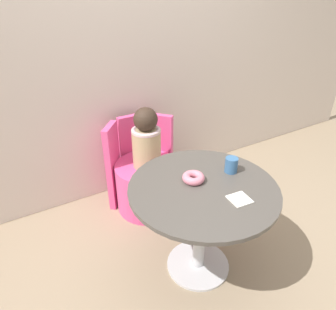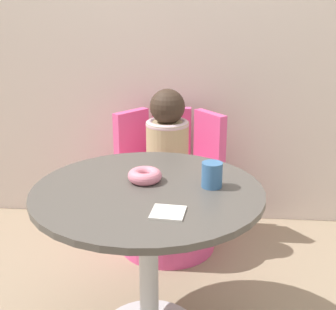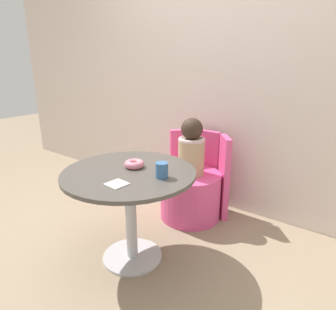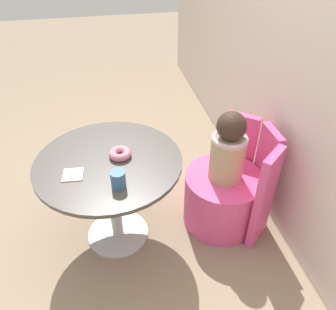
{
  "view_description": "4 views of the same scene",
  "coord_description": "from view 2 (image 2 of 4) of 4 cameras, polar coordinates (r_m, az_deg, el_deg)",
  "views": [
    {
      "loc": [
        -0.94,
        -1.12,
        1.65
      ],
      "look_at": [
        -0.04,
        0.4,
        0.64
      ],
      "focal_mm": 32.0,
      "sensor_mm": 36.0,
      "label": 1
    },
    {
      "loc": [
        0.16,
        -1.6,
        1.33
      ],
      "look_at": [
        -0.01,
        0.34,
        0.66
      ],
      "focal_mm": 50.0,
      "sensor_mm": 36.0,
      "label": 2
    },
    {
      "loc": [
        1.21,
        -1.31,
        1.34
      ],
      "look_at": [
        -0.04,
        0.37,
        0.66
      ],
      "focal_mm": 32.0,
      "sensor_mm": 36.0,
      "label": 3
    },
    {
      "loc": [
        1.48,
        0.01,
        1.82
      ],
      "look_at": [
        -0.1,
        0.34,
        0.6
      ],
      "focal_mm": 35.0,
      "sensor_mm": 36.0,
      "label": 4
    }
  ],
  "objects": [
    {
      "name": "back_wall",
      "position": [
        2.74,
        1.8,
        16.18
      ],
      "size": [
        6.0,
        0.06,
        2.4
      ],
      "color": "silver",
      "rests_on": "ground_plane"
    },
    {
      "name": "round_table",
      "position": [
        1.79,
        -2.45,
        -8.09
      ],
      "size": [
        0.86,
        0.86,
        0.65
      ],
      "color": "silver",
      "rests_on": "ground_plane"
    },
    {
      "name": "tub_chair",
      "position": [
        2.58,
        -0.07,
        -7.0
      ],
      "size": [
        0.52,
        0.52,
        0.4
      ],
      "color": "#E54C8C",
      "rests_on": "ground_plane"
    },
    {
      "name": "booth_backrest",
      "position": [
        2.72,
        0.33,
        -1.96
      ],
      "size": [
        0.62,
        0.23,
        0.72
      ],
      "color": "#E54C8C",
      "rests_on": "ground_plane"
    },
    {
      "name": "child_figure",
      "position": [
        2.43,
        -0.08,
        2.15
      ],
      "size": [
        0.22,
        0.22,
        0.48
      ],
      "color": "tan",
      "rests_on": "tub_chair"
    },
    {
      "name": "donut",
      "position": [
        1.79,
        -2.85,
        -2.53
      ],
      "size": [
        0.13,
        0.13,
        0.05
      ],
      "color": "pink",
      "rests_on": "round_table"
    },
    {
      "name": "cup",
      "position": [
        1.74,
        5.38,
        -2.42
      ],
      "size": [
        0.08,
        0.08,
        0.1
      ],
      "color": "#386699",
      "rests_on": "round_table"
    },
    {
      "name": "paper_napkin",
      "position": [
        1.54,
        0.01,
        -7.01
      ],
      "size": [
        0.12,
        0.12,
        0.01
      ],
      "color": "silver",
      "rests_on": "round_table"
    }
  ]
}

